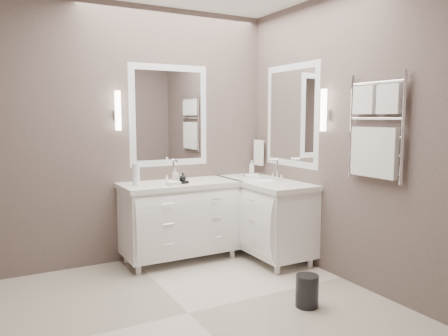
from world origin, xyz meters
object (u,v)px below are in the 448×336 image
vanity_back (180,216)px  waste_bin (307,291)px  vanity_right (265,213)px  towel_ladder (375,134)px

vanity_back → waste_bin: vanity_back is taller
vanity_right → towel_ladder: towel_ladder is taller
waste_bin → vanity_back: bearing=106.0°
towel_ladder → waste_bin: bearing=175.5°
towel_ladder → waste_bin: towel_ladder is taller
vanity_back → vanity_right: size_ratio=1.00×
vanity_right → waste_bin: 1.37m
vanity_right → waste_bin: (-0.43, -1.25, -0.35)m
vanity_right → waste_bin: size_ratio=4.73×
vanity_back → vanity_right: (0.88, -0.33, 0.00)m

